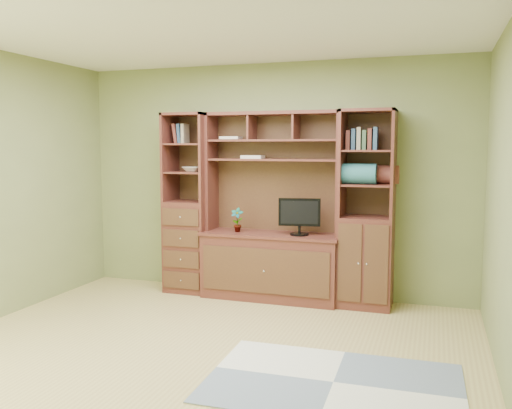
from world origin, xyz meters
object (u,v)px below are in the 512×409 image
(center_hutch, at_px, (271,206))
(right_tower, at_px, (367,209))
(monitor, at_px, (299,210))
(left_tower, at_px, (189,203))

(center_hutch, height_order, right_tower, same)
(center_hutch, height_order, monitor, center_hutch)
(right_tower, xyz_separation_m, monitor, (-0.70, -0.07, -0.02))
(right_tower, height_order, monitor, right_tower)
(center_hutch, relative_size, monitor, 3.75)
(center_hutch, xyz_separation_m, left_tower, (-1.00, 0.04, 0.00))
(center_hutch, distance_m, right_tower, 1.03)
(left_tower, relative_size, right_tower, 1.00)
(left_tower, bearing_deg, right_tower, 0.00)
(left_tower, distance_m, right_tower, 2.02)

